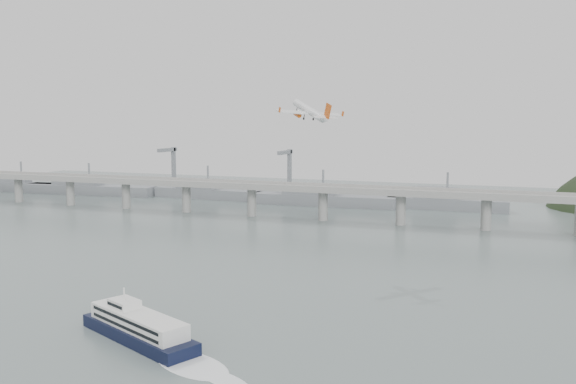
% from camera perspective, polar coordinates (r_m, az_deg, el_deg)
% --- Properties ---
extents(ground, '(900.00, 900.00, 0.00)m').
position_cam_1_polar(ground, '(201.41, -5.60, -12.01)').
color(ground, slate).
rests_on(ground, ground).
extents(bridge, '(800.00, 22.00, 23.90)m').
position_cam_1_polar(bridge, '(383.62, 7.42, -0.28)').
color(bridge, gray).
rests_on(bridge, ground).
extents(distant_fleet, '(453.00, 60.90, 40.00)m').
position_cam_1_polar(distant_fleet, '(501.01, -8.29, 0.06)').
color(distant_fleet, slate).
rests_on(distant_fleet, ground).
extents(ferry, '(72.06, 37.65, 14.47)m').
position_cam_1_polar(ferry, '(189.29, -13.83, -12.18)').
color(ferry, black).
rests_on(ferry, ground).
extents(airliner, '(27.95, 27.11, 12.57)m').
position_cam_1_polar(airliner, '(265.44, 2.07, 7.56)').
color(airliner, white).
rests_on(airliner, ground).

